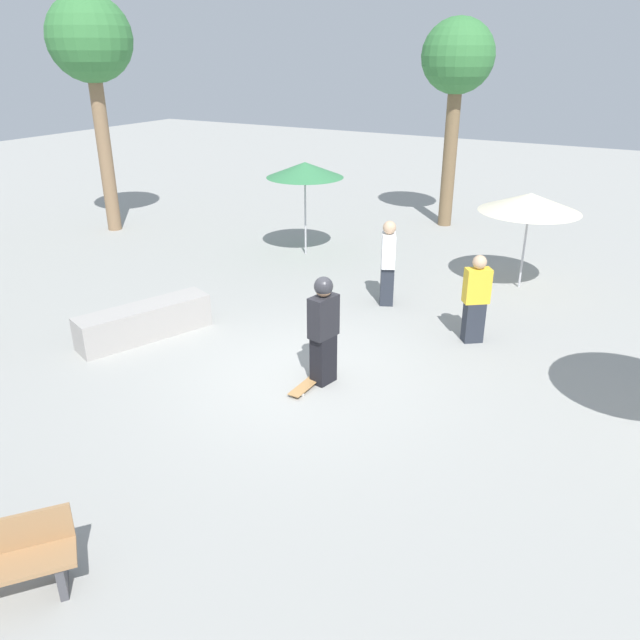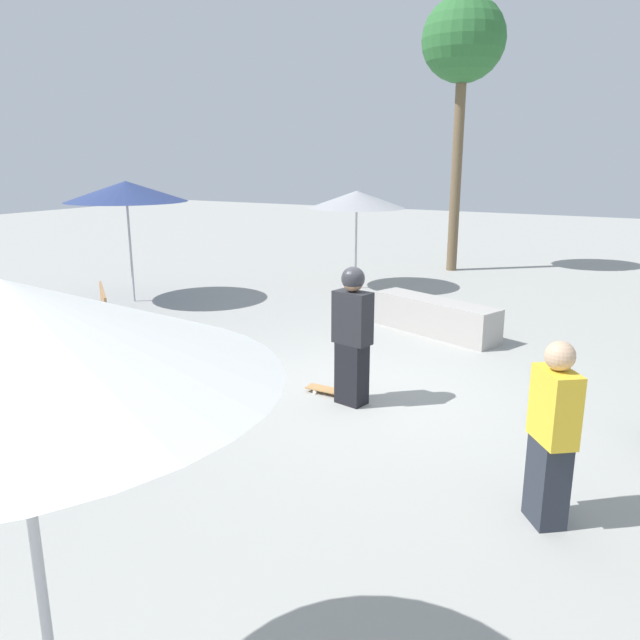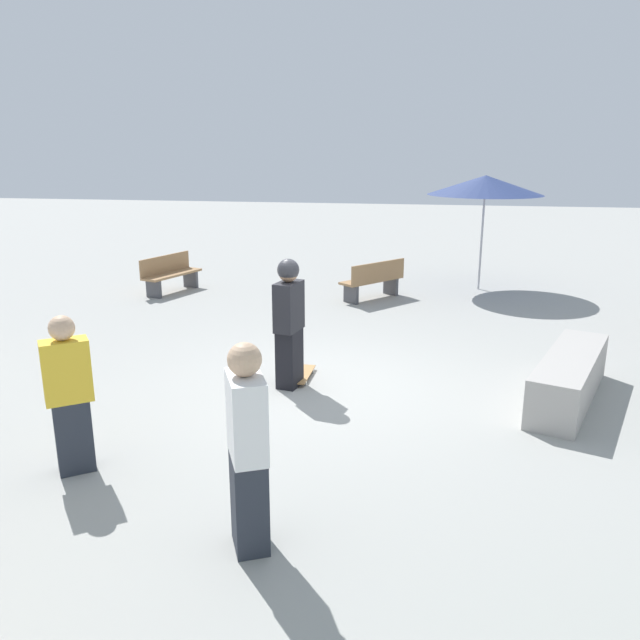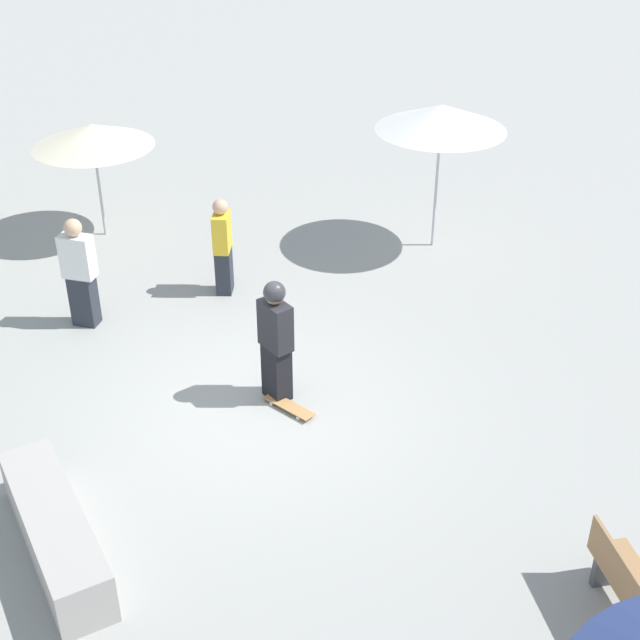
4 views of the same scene
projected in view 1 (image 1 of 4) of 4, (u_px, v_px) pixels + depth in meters
ground_plane at (305, 376)px, 10.38m from camera, size 60.00×60.00×0.00m
skater_main at (323, 327)px, 9.82m from camera, size 0.53×0.36×1.81m
skateboard at (306, 385)px, 9.98m from camera, size 0.80×0.21×0.07m
concrete_ledge at (145, 322)px, 11.65m from camera, size 2.56×1.44×0.63m
shade_umbrella_cream at (530, 202)px, 13.46m from camera, size 2.19×2.19×2.15m
shade_umbrella_green at (305, 170)px, 15.65m from camera, size 1.96×1.96×2.39m
palm_tree_right at (457, 63)px, 17.39m from camera, size 2.04×2.04×5.83m
palm_tree_left at (90, 45)px, 16.72m from camera, size 2.27×2.27×6.38m
bystander_watching at (476, 299)px, 11.29m from camera, size 0.47×0.52×1.67m
bystander_far at (388, 263)px, 12.97m from camera, size 0.56×0.46×1.80m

